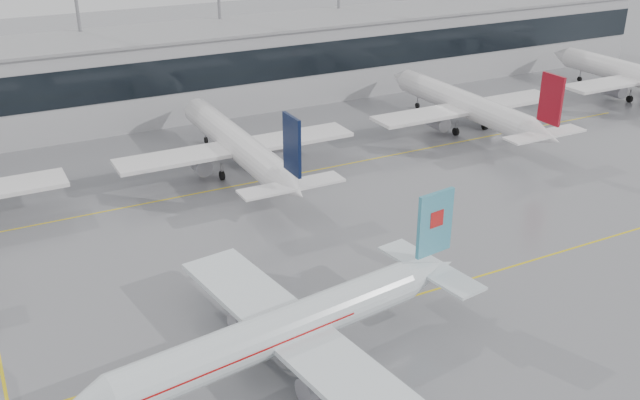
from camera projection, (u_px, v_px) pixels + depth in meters
ground at (385, 305)px, 60.87m from camera, size 320.00×320.00×0.00m
taxi_line_main at (385, 304)px, 60.86m from camera, size 120.00×0.25×0.01m
taxi_line_north at (250, 183)px, 85.06m from camera, size 120.00×0.25×0.01m
terminal at (168, 74)px, 108.39m from camera, size 180.00×15.00×12.00m
terminal_glass at (182, 75)px, 101.68m from camera, size 180.00×0.20×5.00m
terminal_roof at (164, 33)px, 105.83m from camera, size 182.00×16.00×0.40m
light_masts at (152, 19)px, 110.20m from camera, size 156.40×1.00×22.60m
air_canada_jet at (290, 328)px, 52.02m from camera, size 34.26×27.02×10.51m
parked_jet_c at (237, 144)px, 86.50m from camera, size 29.64×36.96×11.72m
parked_jet_d at (467, 105)px, 101.29m from camera, size 29.64×36.96×11.72m
parked_jet_e at (638, 76)px, 116.07m from camera, size 29.64×36.96×11.72m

